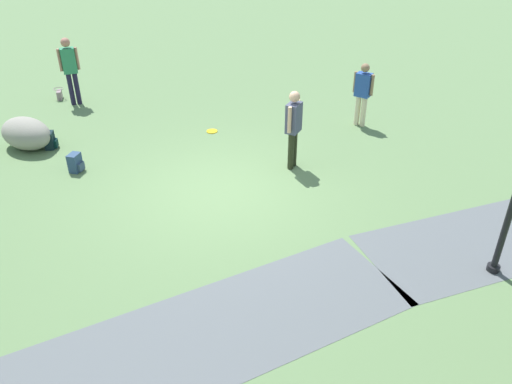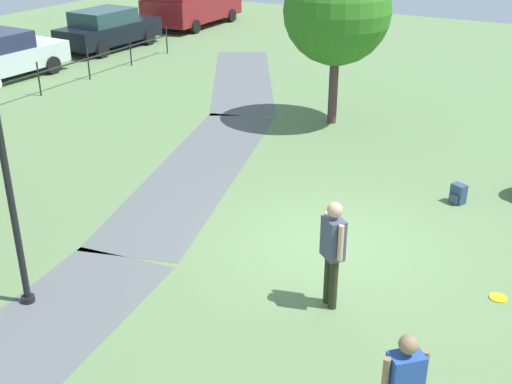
{
  "view_description": "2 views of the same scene",
  "coord_description": "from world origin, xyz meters",
  "px_view_note": "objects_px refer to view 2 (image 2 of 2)",
  "views": [
    {
      "loc": [
        1.27,
        8.75,
        5.3
      ],
      "look_at": [
        -0.44,
        1.35,
        0.71
      ],
      "focal_mm": 36.07,
      "sensor_mm": 36.0,
      "label": 1
    },
    {
      "loc": [
        -9.45,
        -3.62,
        5.66
      ],
      "look_at": [
        -0.58,
        1.23,
        1.01
      ],
      "focal_mm": 45.67,
      "sensor_mm": 36.0,
      "label": 2
    }
  ],
  "objects_px": {
    "lamp_post": "(6,170)",
    "man_near_boulder": "(333,247)",
    "frisbee_on_grass": "(498,298)",
    "spare_backpack_on_lawn": "(458,194)",
    "parked_suv_orange": "(108,28)",
    "young_tree_near_path": "(337,11)"
  },
  "relations": [
    {
      "from": "parked_suv_orange",
      "to": "frisbee_on_grass",
      "type": "bearing_deg",
      "value": -122.77
    },
    {
      "from": "spare_backpack_on_lawn",
      "to": "frisbee_on_grass",
      "type": "bearing_deg",
      "value": -156.61
    },
    {
      "from": "young_tree_near_path",
      "to": "parked_suv_orange",
      "type": "distance_m",
      "value": 12.31
    },
    {
      "from": "young_tree_near_path",
      "to": "parked_suv_orange",
      "type": "relative_size",
      "value": 0.97
    },
    {
      "from": "spare_backpack_on_lawn",
      "to": "parked_suv_orange",
      "type": "bearing_deg",
      "value": 63.51
    },
    {
      "from": "lamp_post",
      "to": "frisbee_on_grass",
      "type": "xyz_separation_m",
      "value": [
        3.54,
        -6.26,
        -2.17
      ]
    },
    {
      "from": "spare_backpack_on_lawn",
      "to": "frisbee_on_grass",
      "type": "distance_m",
      "value": 3.41
    },
    {
      "from": "lamp_post",
      "to": "spare_backpack_on_lawn",
      "type": "distance_m",
      "value": 8.51
    },
    {
      "from": "man_near_boulder",
      "to": "spare_backpack_on_lawn",
      "type": "relative_size",
      "value": 4.28
    },
    {
      "from": "parked_suv_orange",
      "to": "young_tree_near_path",
      "type": "bearing_deg",
      "value": -110.58
    },
    {
      "from": "parked_suv_orange",
      "to": "lamp_post",
      "type": "bearing_deg",
      "value": -143.62
    },
    {
      "from": "lamp_post",
      "to": "frisbee_on_grass",
      "type": "height_order",
      "value": "lamp_post"
    },
    {
      "from": "lamp_post",
      "to": "parked_suv_orange",
      "type": "height_order",
      "value": "lamp_post"
    },
    {
      "from": "young_tree_near_path",
      "to": "lamp_post",
      "type": "bearing_deg",
      "value": 175.78
    },
    {
      "from": "young_tree_near_path",
      "to": "man_near_boulder",
      "type": "relative_size",
      "value": 2.54
    },
    {
      "from": "young_tree_near_path",
      "to": "spare_backpack_on_lawn",
      "type": "height_order",
      "value": "young_tree_near_path"
    },
    {
      "from": "lamp_post",
      "to": "man_near_boulder",
      "type": "height_order",
      "value": "lamp_post"
    },
    {
      "from": "young_tree_near_path",
      "to": "frisbee_on_grass",
      "type": "distance_m",
      "value": 9.09
    },
    {
      "from": "lamp_post",
      "to": "man_near_boulder",
      "type": "relative_size",
      "value": 2.06
    },
    {
      "from": "man_near_boulder",
      "to": "frisbee_on_grass",
      "type": "distance_m",
      "value": 2.8
    },
    {
      "from": "lamp_post",
      "to": "young_tree_near_path",
      "type": "bearing_deg",
      "value": -4.22
    },
    {
      "from": "young_tree_near_path",
      "to": "frisbee_on_grass",
      "type": "xyz_separation_m",
      "value": [
        -6.59,
        -5.52,
        -2.95
      ]
    }
  ]
}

